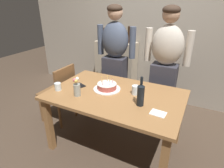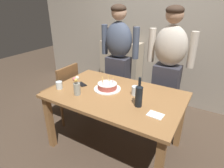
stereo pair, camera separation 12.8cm
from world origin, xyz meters
name	(u,v)px [view 2 (the right image)]	position (x,y,z in m)	size (l,w,h in m)	color
ground_plane	(115,144)	(0.00, 0.00, 0.00)	(10.00, 10.00, 0.00)	#47382B
back_wall	(162,27)	(0.00, 1.55, 1.30)	(5.20, 0.10, 2.60)	#9E9384
dining_table	(115,101)	(0.00, 0.00, 0.64)	(1.50, 0.96, 0.74)	olive
birthday_cake	(107,87)	(-0.14, 0.05, 0.77)	(0.32, 0.32, 0.15)	white
water_glass_near	(135,91)	(0.20, 0.09, 0.79)	(0.08, 0.08, 0.10)	silver
water_glass_far	(59,85)	(-0.64, -0.22, 0.78)	(0.08, 0.08, 0.09)	silver
wine_bottle	(139,95)	(0.33, -0.11, 0.86)	(0.07, 0.07, 0.31)	black
cell_phone	(82,84)	(-0.49, 0.00, 0.74)	(0.14, 0.07, 0.01)	black
napkin_stack	(155,115)	(0.54, -0.19, 0.74)	(0.14, 0.11, 0.01)	white
flower_vase	(77,87)	(-0.36, -0.23, 0.83)	(0.08, 0.08, 0.22)	#999E93
person_man_bearded	(118,60)	(-0.38, 0.75, 0.87)	(0.61, 0.27, 1.66)	#33333D
person_woman_cardigan	(168,69)	(0.37, 0.75, 0.87)	(0.61, 0.27, 1.66)	#33333D
dining_chair	(64,88)	(-0.94, 0.14, 0.52)	(0.42, 0.42, 0.87)	brown
shelf_cabinet	(121,68)	(-0.64, 1.33, 0.53)	(0.75, 0.30, 1.31)	tan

